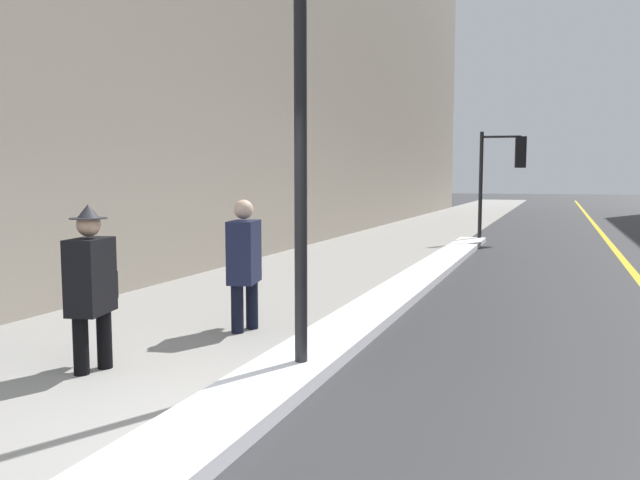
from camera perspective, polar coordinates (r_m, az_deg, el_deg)
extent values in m
plane|color=#2D2D30|center=(4.85, -13.09, -17.06)|extent=(160.00, 160.00, 0.00)
cube|color=gray|center=(19.32, 7.19, 0.04)|extent=(4.00, 80.00, 0.01)
cube|color=gold|center=(18.84, 25.21, -0.60)|extent=(0.16, 80.00, 0.00)
cube|color=white|center=(10.96, 8.44, -3.87)|extent=(0.74, 16.79, 0.13)
cylinder|color=black|center=(5.85, -1.81, 13.93)|extent=(0.12, 0.12, 5.41)
cylinder|color=black|center=(18.98, 14.47, 4.69)|extent=(0.11, 0.11, 3.24)
cylinder|color=black|center=(19.06, 16.25, 9.06)|extent=(1.10, 0.26, 0.07)
cube|color=black|center=(19.09, 17.87, 7.65)|extent=(0.33, 0.25, 0.90)
sphere|color=red|center=(19.23, 17.86, 8.50)|extent=(0.19, 0.19, 0.19)
sphere|color=orange|center=(19.21, 17.83, 7.64)|extent=(0.19, 0.19, 0.19)
sphere|color=green|center=(19.20, 17.80, 6.78)|extent=(0.19, 0.19, 0.19)
cylinder|color=black|center=(6.48, -19.15, -7.59)|extent=(0.14, 0.14, 0.82)
cylinder|color=black|center=(6.34, -21.06, -7.93)|extent=(0.14, 0.14, 0.82)
cube|color=black|center=(6.31, -20.25, -3.11)|extent=(0.39, 0.55, 0.72)
sphere|color=tan|center=(6.26, -20.40, 1.31)|extent=(0.22, 0.22, 0.22)
cylinder|color=#28282D|center=(6.26, -20.42, 1.87)|extent=(0.35, 0.35, 0.01)
cone|color=#28282D|center=(6.25, -20.44, 2.49)|extent=(0.21, 0.21, 0.13)
cube|color=black|center=(6.64, -18.77, -4.00)|extent=(0.15, 0.24, 0.28)
cylinder|color=black|center=(7.75, -6.25, -5.03)|extent=(0.15, 0.15, 0.86)
cylinder|color=black|center=(7.56, -7.58, -5.32)|extent=(0.15, 0.15, 0.86)
cube|color=#191E38|center=(7.57, -6.95, -1.08)|extent=(0.41, 0.57, 0.75)
sphere|color=beige|center=(7.53, -7.00, 2.79)|extent=(0.23, 0.23, 0.23)
cube|color=black|center=(7.94, -6.25, -1.94)|extent=(0.15, 0.24, 0.28)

